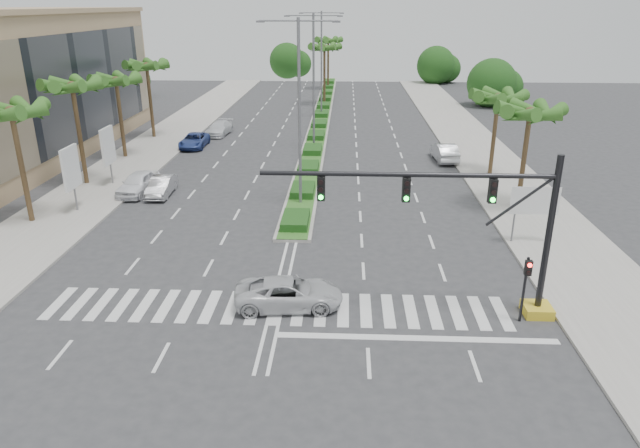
% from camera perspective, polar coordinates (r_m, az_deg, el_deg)
% --- Properties ---
extents(ground, '(160.00, 160.00, 0.00)m').
position_cam_1_polar(ground, '(25.92, -4.38, -8.40)').
color(ground, '#333335').
rests_on(ground, ground).
extents(footpath_right, '(6.00, 120.00, 0.15)m').
position_cam_1_polar(footpath_right, '(45.87, 18.01, 4.07)').
color(footpath_right, gray).
rests_on(footpath_right, ground).
extents(footpath_left, '(6.00, 120.00, 0.15)m').
position_cam_1_polar(footpath_left, '(47.81, -19.89, 4.51)').
color(footpath_left, gray).
rests_on(footpath_left, ground).
extents(median, '(2.20, 75.00, 0.20)m').
position_cam_1_polar(median, '(68.60, 0.10, 10.55)').
color(median, gray).
rests_on(median, ground).
extents(median_grass, '(1.80, 75.00, 0.04)m').
position_cam_1_polar(median_grass, '(68.58, 0.10, 10.65)').
color(median_grass, '#345B1F').
rests_on(median_grass, median).
extents(building, '(12.00, 36.00, 12.00)m').
position_cam_1_polar(building, '(56.78, -28.75, 11.82)').
color(building, tan).
rests_on(building, ground).
extents(signal_gantry, '(12.60, 1.20, 7.20)m').
position_cam_1_polar(signal_gantry, '(25.01, 16.98, -1.64)').
color(signal_gantry, gold).
rests_on(signal_gantry, ground).
extents(pedestrian_signal, '(0.28, 0.36, 3.00)m').
position_cam_1_polar(pedestrian_signal, '(25.35, 19.91, -5.21)').
color(pedestrian_signal, black).
rests_on(pedestrian_signal, ground).
extents(direction_sign, '(2.70, 0.11, 3.40)m').
position_cam_1_polar(direction_sign, '(33.73, 20.67, 1.97)').
color(direction_sign, slate).
rests_on(direction_sign, ground).
extents(billboard_near, '(0.18, 2.10, 4.35)m').
position_cam_1_polar(billboard_near, '(39.78, -23.64, 5.12)').
color(billboard_near, slate).
rests_on(billboard_near, ground).
extents(billboard_far, '(0.18, 2.10, 4.35)m').
position_cam_1_polar(billboard_far, '(45.06, -20.44, 7.29)').
color(billboard_far, slate).
rests_on(billboard_far, ground).
extents(palm_left_near, '(4.57, 4.68, 7.55)m').
position_cam_1_polar(palm_left_near, '(38.26, -28.46, 9.54)').
color(palm_left_near, brown).
rests_on(palm_left_near, ground).
extents(palm_left_mid, '(4.57, 4.68, 7.95)m').
position_cam_1_polar(palm_left_mid, '(45.17, -23.51, 12.25)').
color(palm_left_mid, brown).
rests_on(palm_left_mid, ground).
extents(palm_left_far, '(4.57, 4.68, 7.35)m').
position_cam_1_polar(palm_left_far, '(52.51, -19.70, 13.14)').
color(palm_left_far, brown).
rests_on(palm_left_far, ground).
extents(palm_left_end, '(4.57, 4.68, 7.75)m').
position_cam_1_polar(palm_left_end, '(59.92, -16.92, 14.68)').
color(palm_left_end, brown).
rests_on(palm_left_end, ground).
extents(palm_right_near, '(4.57, 4.68, 7.05)m').
position_cam_1_polar(palm_right_near, '(38.69, 20.23, 10.14)').
color(palm_right_near, brown).
rests_on(palm_right_near, ground).
extents(palm_right_far, '(4.57, 4.68, 6.75)m').
position_cam_1_polar(palm_right_far, '(46.33, 17.37, 11.74)').
color(palm_right_far, brown).
rests_on(palm_right_far, ground).
extents(palm_median_a, '(4.57, 4.68, 8.05)m').
position_cam_1_polar(palm_median_a, '(77.61, 0.45, 17.05)').
color(palm_median_a, brown).
rests_on(palm_median_a, ground).
extents(palm_median_b, '(4.57, 4.68, 8.05)m').
position_cam_1_polar(palm_median_b, '(92.57, 0.83, 17.72)').
color(palm_median_b, brown).
rests_on(palm_median_b, ground).
extents(streetlight_near, '(5.10, 0.25, 12.00)m').
position_cam_1_polar(streetlight_near, '(36.96, -2.08, 11.89)').
color(streetlight_near, slate).
rests_on(streetlight_near, ground).
extents(streetlight_mid, '(5.10, 0.25, 12.00)m').
position_cam_1_polar(streetlight_mid, '(52.78, -0.64, 14.70)').
color(streetlight_mid, slate).
rests_on(streetlight_mid, ground).
extents(streetlight_far, '(5.10, 0.25, 12.00)m').
position_cam_1_polar(streetlight_far, '(68.68, 0.14, 16.21)').
color(streetlight_far, slate).
rests_on(streetlight_far, ground).
extents(car_parked_a, '(2.31, 4.74, 1.56)m').
position_cam_1_polar(car_parked_a, '(42.84, -17.71, 3.91)').
color(car_parked_a, white).
rests_on(car_parked_a, ground).
extents(car_parked_b, '(1.53, 4.07, 1.33)m').
position_cam_1_polar(car_parked_b, '(42.05, -15.58, 3.66)').
color(car_parked_b, '#A7A7AB').
rests_on(car_parked_b, ground).
extents(car_parked_c, '(2.21, 4.74, 1.31)m').
position_cam_1_polar(car_parked_c, '(55.80, -12.47, 8.16)').
color(car_parked_c, '#2D4189').
rests_on(car_parked_c, ground).
extents(car_parked_d, '(2.43, 4.89, 1.36)m').
position_cam_1_polar(car_parked_d, '(60.77, -10.03, 9.40)').
color(car_parked_d, silver).
rests_on(car_parked_d, ground).
extents(car_crossing, '(5.01, 2.66, 1.34)m').
position_cam_1_polar(car_crossing, '(25.71, -3.14, -6.92)').
color(car_crossing, silver).
rests_on(car_crossing, ground).
extents(car_right, '(1.95, 4.80, 1.55)m').
position_cam_1_polar(car_right, '(50.80, 12.34, 7.04)').
color(car_right, silver).
rests_on(car_right, ground).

